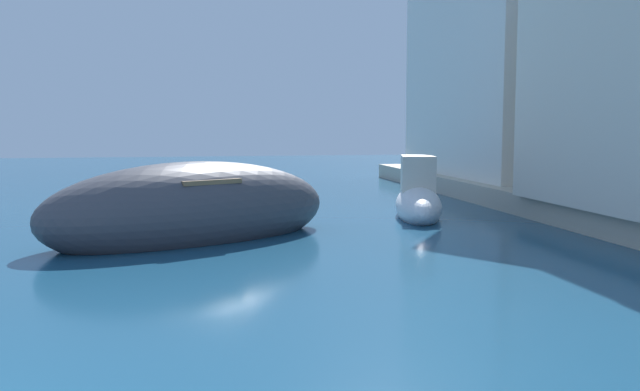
% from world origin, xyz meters
% --- Properties ---
extents(moored_boat_3, '(5.95, 4.36, 1.82)m').
position_xyz_m(moored_boat_3, '(2.75, 8.74, 0.50)').
color(moored_boat_3, '#3F3F47').
rests_on(moored_boat_3, ground).
extents(moored_boat_4, '(1.80, 3.35, 1.57)m').
position_xyz_m(moored_boat_4, '(7.75, 10.76, 0.37)').
color(moored_boat_4, white).
rests_on(moored_boat_4, ground).
extents(waterfront_building_annex, '(5.46, 8.26, 8.53)m').
position_xyz_m(waterfront_building_annex, '(13.00, 16.10, 4.82)').
color(waterfront_building_annex, white).
rests_on(waterfront_building_annex, quay_promenade).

